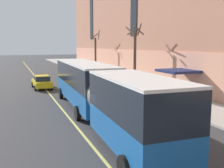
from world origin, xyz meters
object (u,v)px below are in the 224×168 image
(parked_car_darkgray_0, at_px, (116,85))
(parked_car_red_3, at_px, (74,70))
(taxi_cab, at_px, (42,82))
(parked_car_silver_1, at_px, (150,98))
(street_tree_far_uptown, at_px, (135,55))
(city_bus, at_px, (96,89))
(street_tree_far_downtown, at_px, (95,53))
(parked_car_champagne_5, at_px, (91,76))
(fire_hydrant, at_px, (153,95))

(parked_car_darkgray_0, height_order, parked_car_red_3, same)
(parked_car_darkgray_0, xyz_separation_m, taxi_cab, (-7.29, 5.12, 0.00))
(parked_car_silver_1, height_order, taxi_cab, same)
(parked_car_red_3, relative_size, street_tree_far_uptown, 0.65)
(city_bus, relative_size, parked_car_red_3, 4.10)
(city_bus, bearing_deg, parked_car_darkgray_0, 61.10)
(parked_car_darkgray_0, relative_size, parked_car_silver_1, 1.12)
(parked_car_silver_1, xyz_separation_m, street_tree_far_downtown, (3.47, 25.51, 2.96))
(city_bus, distance_m, parked_car_champagne_5, 19.42)
(parked_car_red_3, bearing_deg, parked_car_darkgray_0, -89.32)
(parked_car_red_3, xyz_separation_m, parked_car_champagne_5, (0.20, -9.66, -0.00))
(fire_hydrant, bearing_deg, parked_car_darkgray_0, 106.93)
(city_bus, relative_size, taxi_cab, 4.36)
(parked_car_silver_1, relative_size, street_tree_far_downtown, 0.58)
(taxi_cab, height_order, street_tree_far_downtown, street_tree_far_downtown)
(city_bus, bearing_deg, parked_car_red_3, 79.93)
(city_bus, height_order, taxi_cab, city_bus)
(street_tree_far_downtown, bearing_deg, fire_hydrant, -94.30)
(parked_car_darkgray_0, distance_m, fire_hydrant, 5.59)
(taxi_cab, xyz_separation_m, fire_hydrant, (8.91, -10.45, -0.29))
(taxi_cab, distance_m, street_tree_far_downtown, 16.77)
(parked_car_silver_1, distance_m, street_tree_far_downtown, 25.92)
(street_tree_far_downtown, xyz_separation_m, fire_hydrant, (-1.73, -23.07, -3.25))
(parked_car_red_3, distance_m, taxi_cab, 15.40)
(parked_car_red_3, xyz_separation_m, taxi_cab, (-7.06, -13.68, -0.00))
(parked_car_red_3, xyz_separation_m, street_tree_far_uptown, (3.57, -16.70, 3.15))
(city_bus, height_order, parked_car_champagne_5, city_bus)
(parked_car_darkgray_0, distance_m, parked_car_silver_1, 7.78)
(parked_car_darkgray_0, xyz_separation_m, parked_car_red_3, (-0.22, 18.80, 0.00))
(city_bus, xyz_separation_m, taxi_cab, (-2.04, 14.62, -1.35))
(parked_car_red_3, bearing_deg, taxi_cab, -117.30)
(street_tree_far_uptown, bearing_deg, taxi_cab, 164.17)
(parked_car_darkgray_0, bearing_deg, parked_car_red_3, 90.68)
(parked_car_darkgray_0, bearing_deg, parked_car_champagne_5, 90.14)
(parked_car_champagne_5, distance_m, taxi_cab, 8.31)
(parked_car_silver_1, relative_size, parked_car_champagne_5, 0.97)
(parked_car_champagne_5, bearing_deg, fire_hydrant, -83.52)
(parked_car_darkgray_0, relative_size, taxi_cab, 1.07)
(city_bus, relative_size, parked_car_champagne_5, 4.43)
(city_bus, height_order, fire_hydrant, city_bus)
(parked_car_silver_1, distance_m, parked_car_red_3, 26.58)
(taxi_cab, distance_m, fire_hydrant, 13.74)
(parked_car_silver_1, xyz_separation_m, parked_car_red_3, (-0.11, 26.58, 0.00))
(parked_car_silver_1, distance_m, fire_hydrant, 3.01)
(city_bus, height_order, parked_car_darkgray_0, city_bus)
(taxi_cab, relative_size, street_tree_far_uptown, 0.61)
(city_bus, distance_m, taxi_cab, 14.83)
(parked_car_silver_1, bearing_deg, parked_car_darkgray_0, 89.18)
(street_tree_far_downtown, bearing_deg, parked_car_darkgray_0, -100.72)
(parked_car_red_3, relative_size, street_tree_far_downtown, 0.65)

